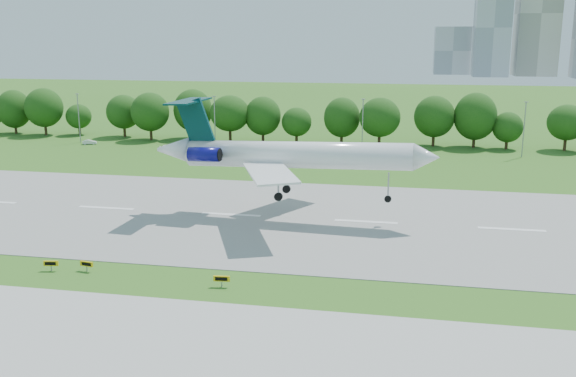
{
  "coord_description": "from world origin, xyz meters",
  "views": [
    {
      "loc": [
        25.61,
        -63.64,
        26.0
      ],
      "look_at": [
        9.98,
        18.0,
        6.15
      ],
      "focal_mm": 40.0,
      "sensor_mm": 36.0,
      "label": 1
    }
  ],
  "objects_px": {
    "airliner": "(283,153)",
    "taxi_sign_left": "(51,264)",
    "service_vehicle_b": "(168,147)",
    "service_vehicle_a": "(89,142)"
  },
  "relations": [
    {
      "from": "taxi_sign_left",
      "to": "service_vehicle_b",
      "type": "bearing_deg",
      "value": 92.46
    },
    {
      "from": "service_vehicle_a",
      "to": "taxi_sign_left",
      "type": "bearing_deg",
      "value": -179.31
    },
    {
      "from": "taxi_sign_left",
      "to": "service_vehicle_b",
      "type": "relative_size",
      "value": 0.42
    },
    {
      "from": "service_vehicle_b",
      "to": "airliner",
      "type": "bearing_deg",
      "value": -158.03
    },
    {
      "from": "taxi_sign_left",
      "to": "airliner",
      "type": "bearing_deg",
      "value": 41.62
    },
    {
      "from": "taxi_sign_left",
      "to": "service_vehicle_a",
      "type": "height_order",
      "value": "taxi_sign_left"
    },
    {
      "from": "airliner",
      "to": "service_vehicle_a",
      "type": "distance_m",
      "value": 81.52
    },
    {
      "from": "airliner",
      "to": "taxi_sign_left",
      "type": "height_order",
      "value": "airliner"
    },
    {
      "from": "airliner",
      "to": "service_vehicle_b",
      "type": "height_order",
      "value": "airliner"
    },
    {
      "from": "airliner",
      "to": "service_vehicle_a",
      "type": "bearing_deg",
      "value": 140.21
    }
  ]
}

